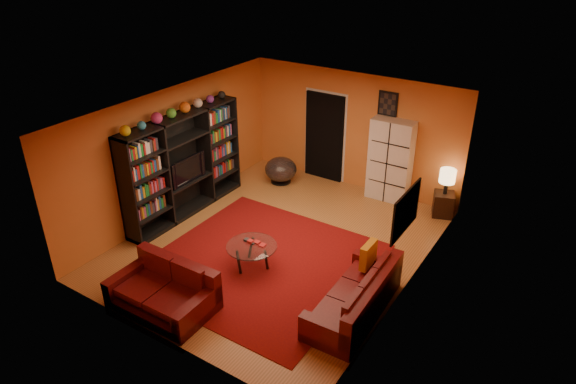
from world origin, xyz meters
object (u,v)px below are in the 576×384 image
Objects in this scene: sofa at (359,299)px; side_table at (443,204)px; bowl_chair at (281,169)px; table_lamp at (448,177)px; tv at (185,169)px; loveseat at (166,290)px; storage_cabinet at (390,160)px; entertainment_unit at (184,165)px; coffee_table at (252,248)px.

side_table is (0.12, 3.70, -0.04)m from sofa.
table_lamp is (3.65, 0.53, 0.56)m from bowl_chair.
side_table is (4.47, 2.75, -0.74)m from tv.
tv reaches higher than sofa.
tv is 1.25× the size of bowl_chair.
tv is 3.03m from loveseat.
storage_cabinet is 2.54m from bowl_chair.
side_table is at bearing 31.00° from entertainment_unit.
bowl_chair is at bearing -167.17° from storage_cabinet.
entertainment_unit reaches higher than sofa.
side_table is (4.53, 2.72, -0.80)m from entertainment_unit.
loveseat reaches higher than side_table.
tv is (0.05, -0.03, -0.06)m from entertainment_unit.
sofa reaches higher than bowl_chair.
side_table is at bearing 8.30° from bowl_chair.
table_lamp is at bearing 0.00° from side_table.
table_lamp is (4.53, 2.72, -0.17)m from entertainment_unit.
coffee_table is 4.25m from table_lamp.
bowl_chair is at bearing -20.48° from tv.
entertainment_unit is 4.07× the size of bowl_chair.
coffee_table is at bearing -121.42° from side_table.
sofa is 2.99m from loveseat.
entertainment_unit is 3.41× the size of coffee_table.
table_lamp is (2.73, 5.13, 0.60)m from loveseat.
table_lamp is at bearing -5.21° from storage_cabinet.
storage_cabinet reaches higher than tv.
coffee_table is at bearing -105.95° from storage_cabinet.
bowl_chair reaches higher than coffee_table.
coffee_table is (0.53, 1.53, 0.12)m from loveseat.
sofa is at bearing -41.87° from bowl_chair.
bowl_chair reaches higher than side_table.
table_lamp is (0.00, 0.00, 0.63)m from side_table.
sofa is 4.74m from bowl_chair.
sofa is 3.74m from table_lamp.
entertainment_unit is 2.47m from bowl_chair.
sofa is 2.74× the size of bowl_chair.
coffee_table is (2.32, -0.89, -0.65)m from entertainment_unit.
table_lamp is at bearing 8.30° from bowl_chair.
loveseat is 2.21× the size of bowl_chair.
sofa is 3.70m from side_table.
tv is at bearing -148.43° from table_lamp.
loveseat is at bearing -143.86° from tv.
storage_cabinet is 1.41m from side_table.
table_lamp is at bearing 86.38° from sofa.
storage_cabinet is at bearing 40.57° from entertainment_unit.
coffee_table is at bearing 175.72° from sofa.
loveseat is at bearing -118.05° from table_lamp.
tv is 2.46m from bowl_chair.
bowl_chair is at bearing -171.70° from table_lamp.
sofa is at bearing -62.28° from loveseat.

